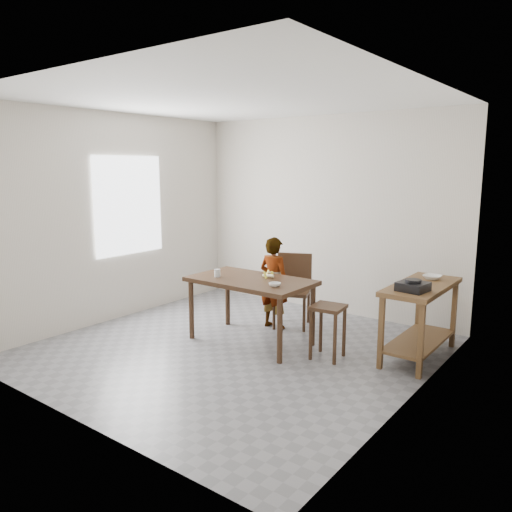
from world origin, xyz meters
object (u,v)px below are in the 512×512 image
Objects in this scene: dining_chair at (292,291)px; stool at (328,332)px; child at (274,283)px; prep_counter at (420,321)px; dining_table at (251,310)px.

dining_chair is 1.58× the size of stool.
child is 1.27× the size of dining_chair.
dining_chair is 1.14m from stool.
prep_counter is 1.04× the size of child.
dining_chair is (-1.66, 0.07, 0.06)m from prep_counter.
dining_chair is at bearing 177.45° from prep_counter.
child is at bearing -176.61° from prep_counter.
prep_counter is 2.08× the size of stool.
child is (-1.81, -0.11, 0.18)m from prep_counter.
dining_chair is at bearing -127.37° from child.
prep_counter is at bearing -25.53° from dining_chair.
child is 0.26m from dining_chair.
prep_counter is (1.72, 0.70, 0.03)m from dining_table.
dining_table is 0.96m from stool.
stool is (-0.77, -0.61, -0.11)m from prep_counter.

